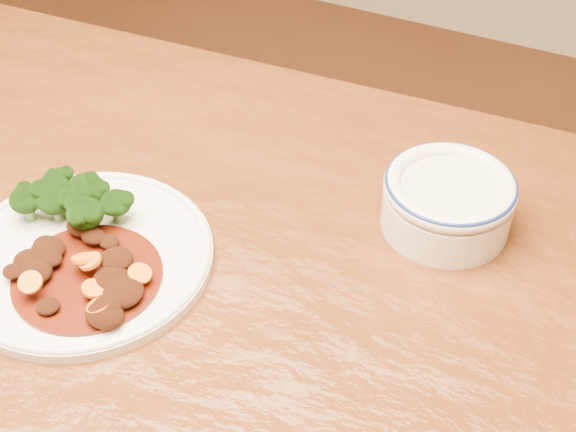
% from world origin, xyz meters
% --- Properties ---
extents(dining_table, '(1.54, 0.97, 0.75)m').
position_xyz_m(dining_table, '(0.00, 0.00, 0.67)').
color(dining_table, '#5D2910').
rests_on(dining_table, ground).
extents(dinner_plate, '(0.26, 0.26, 0.02)m').
position_xyz_m(dinner_plate, '(-0.03, 0.02, 0.76)').
color(dinner_plate, white).
rests_on(dinner_plate, dining_table).
extents(broccoli_florets, '(0.12, 0.08, 0.04)m').
position_xyz_m(broccoli_florets, '(-0.07, 0.07, 0.79)').
color(broccoli_florets, '#5E8F4A').
rests_on(broccoli_florets, dinner_plate).
extents(mince_stew, '(0.15, 0.15, 0.03)m').
position_xyz_m(mince_stew, '(-0.01, -0.01, 0.77)').
color(mince_stew, '#481307').
rests_on(mince_stew, dinner_plate).
extents(dip_bowl, '(0.14, 0.14, 0.06)m').
position_xyz_m(dip_bowl, '(0.28, 0.24, 0.79)').
color(dip_bowl, white).
rests_on(dip_bowl, dining_table).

